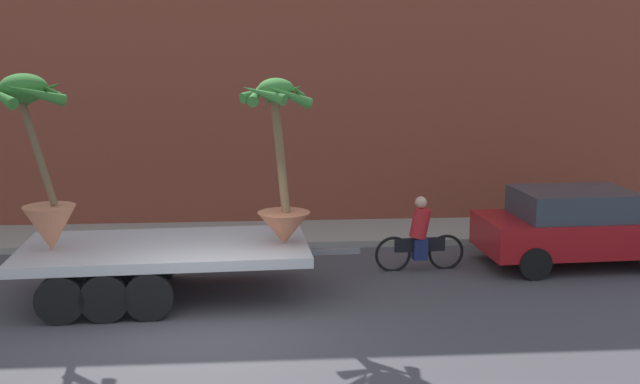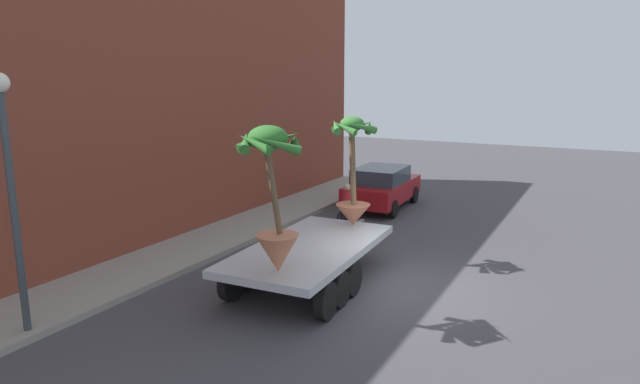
# 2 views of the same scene
# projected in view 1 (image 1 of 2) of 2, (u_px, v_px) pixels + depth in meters

# --- Properties ---
(ground_plane) EXTENTS (60.00, 60.00, 0.00)m
(ground_plane) POSITION_uv_depth(u_px,v_px,m) (211.00, 334.00, 11.77)
(ground_plane) COLOR #423F44
(sidewalk) EXTENTS (24.00, 2.20, 0.15)m
(sidewalk) POSITION_uv_depth(u_px,v_px,m) (228.00, 235.00, 17.74)
(sidewalk) COLOR gray
(sidewalk) RESTS_ON ground
(building_facade) EXTENTS (24.00, 1.20, 8.37)m
(building_facade) POSITION_uv_depth(u_px,v_px,m) (227.00, 58.00, 18.63)
(building_facade) COLOR brown
(building_facade) RESTS_ON ground
(flatbed_trailer) EXTENTS (6.09, 2.72, 0.98)m
(flatbed_trailer) POSITION_uv_depth(u_px,v_px,m) (152.00, 257.00, 13.36)
(flatbed_trailer) COLOR #B7BABF
(flatbed_trailer) RESTS_ON ground
(potted_palm_rear) EXTENTS (1.29, 1.36, 2.93)m
(potted_palm_rear) POSITION_uv_depth(u_px,v_px,m) (281.00, 173.00, 13.12)
(potted_palm_rear) COLOR #B26647
(potted_palm_rear) RESTS_ON flatbed_trailer
(potted_palm_middle) EXTENTS (1.53, 1.48, 3.02)m
(potted_palm_middle) POSITION_uv_depth(u_px,v_px,m) (39.00, 167.00, 12.63)
(potted_palm_middle) COLOR #C17251
(potted_palm_middle) RESTS_ON flatbed_trailer
(cyclist) EXTENTS (1.84, 0.37, 1.54)m
(cyclist) POSITION_uv_depth(u_px,v_px,m) (420.00, 238.00, 15.08)
(cyclist) COLOR black
(cyclist) RESTS_ON ground
(parked_car) EXTENTS (4.21, 2.10, 1.58)m
(parked_car) POSITION_uv_depth(u_px,v_px,m) (579.00, 226.00, 15.41)
(parked_car) COLOR maroon
(parked_car) RESTS_ON ground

